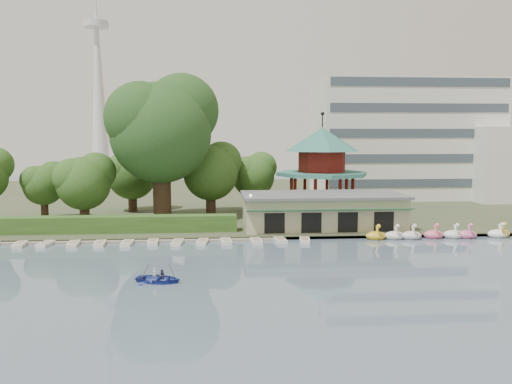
{
  "coord_description": "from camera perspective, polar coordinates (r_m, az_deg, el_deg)",
  "views": [
    {
      "loc": [
        -2.01,
        -34.46,
        10.85
      ],
      "look_at": [
        2.0,
        18.0,
        5.0
      ],
      "focal_mm": 35.0,
      "sensor_mm": 36.0,
      "label": 1
    }
  ],
  "objects": [
    {
      "name": "ground_plane",
      "position": [
        36.19,
        -1.0,
        -11.11
      ],
      "size": [
        220.0,
        220.0,
        0.0
      ],
      "primitive_type": "plane",
      "color": "slate",
      "rests_on": "ground"
    },
    {
      "name": "moored_rowboats",
      "position": [
        51.99,
        -13.21,
        -5.67
      ],
      "size": [
        34.88,
        2.74,
        0.36
      ],
      "color": "silver",
      "rests_on": "ground"
    },
    {
      "name": "office_building",
      "position": [
        90.38,
        18.27,
        5.32
      ],
      "size": [
        38.0,
        18.0,
        20.0
      ],
      "color": "silver",
      "rests_on": "shore"
    },
    {
      "name": "lamp_post",
      "position": [
        54.1,
        -0.61,
        -1.64
      ],
      "size": [
        0.36,
        0.36,
        4.28
      ],
      "color": "black",
      "rests_on": "shore"
    },
    {
      "name": "boathouse",
      "position": [
        58.32,
        7.57,
        -2.07
      ],
      "size": [
        18.6,
        9.39,
        3.9
      ],
      "color": "tan",
      "rests_on": "shore"
    },
    {
      "name": "shore",
      "position": [
        87.14,
        -3.02,
        -0.68
      ],
      "size": [
        220.0,
        70.0,
        0.4
      ],
      "primitive_type": "cube",
      "color": "#424930",
      "rests_on": "ground"
    },
    {
      "name": "dock",
      "position": [
        53.7,
        -15.07,
        -5.4
      ],
      "size": [
        34.0,
        1.6,
        0.24
      ],
      "primitive_type": "cube",
      "color": "gray",
      "rests_on": "ground"
    },
    {
      "name": "big_tree",
      "position": [
        63.05,
        -10.67,
        7.51
      ],
      "size": [
        13.69,
        12.75,
        18.42
      ],
      "color": "#3A281C",
      "rests_on": "shore"
    },
    {
      "name": "pavilion",
      "position": [
        68.0,
        7.54,
        3.45
      ],
      "size": [
        12.4,
        12.4,
        13.5
      ],
      "color": "tan",
      "rests_on": "shore"
    },
    {
      "name": "hedge",
      "position": [
        57.28,
        -17.45,
        -3.55
      ],
      "size": [
        30.0,
        2.0,
        1.8
      ],
      "primitive_type": "cube",
      "color": "#345A20",
      "rests_on": "shore"
    },
    {
      "name": "rowboat_with_passengers",
      "position": [
        38.52,
        -11.08,
        -9.37
      ],
      "size": [
        5.58,
        4.65,
        2.01
      ],
      "color": "#2C3B9C",
      "rests_on": "ground"
    },
    {
      "name": "embankment",
      "position": [
        52.89,
        -2.11,
        -5.33
      ],
      "size": [
        220.0,
        0.6,
        0.3
      ],
      "primitive_type": "cube",
      "color": "gray",
      "rests_on": "ground"
    },
    {
      "name": "small_trees",
      "position": [
        67.05,
        -13.08,
        2.03
      ],
      "size": [
        39.5,
        16.7,
        9.83
      ],
      "color": "#3A281C",
      "rests_on": "shore"
    },
    {
      "name": "broadcast_tower",
      "position": [
        180.47,
        -17.63,
        13.42
      ],
      "size": [
        8.0,
        8.0,
        96.0
      ],
      "color": "silver",
      "rests_on": "ground"
    },
    {
      "name": "swan_boats",
      "position": [
        58.32,
        22.57,
        -4.47
      ],
      "size": [
        22.39,
        2.13,
        1.92
      ],
      "color": "gold",
      "rests_on": "ground"
    }
  ]
}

